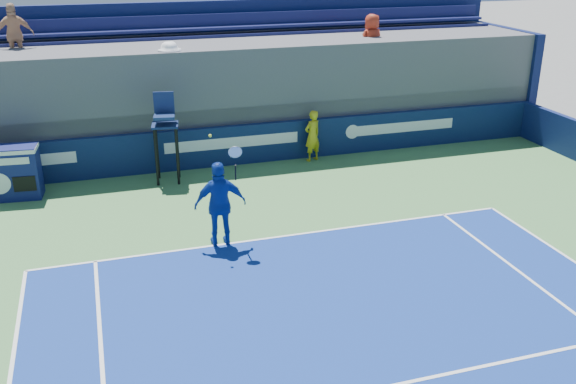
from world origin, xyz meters
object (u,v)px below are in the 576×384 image
object	(u,v)px
ball_person	(312,136)
match_clock	(13,171)
tennis_player	(220,204)
umpire_chair	(165,128)

from	to	relation	value
ball_person	match_clock	bearing A→B (deg)	-19.30
ball_person	tennis_player	xyz separation A→B (m)	(-3.80, -4.83, 0.18)
match_clock	tennis_player	distance (m)	6.25
umpire_chair	tennis_player	world-z (taller)	tennis_player
ball_person	match_clock	size ratio (longest dim) A/B	1.11
umpire_chair	tennis_player	distance (m)	4.43
tennis_player	ball_person	bearing A→B (deg)	51.79
match_clock	umpire_chair	xyz separation A→B (m)	(3.95, 0.07, 0.79)
ball_person	umpire_chair	xyz separation A→B (m)	(-4.40, -0.48, 0.74)
umpire_chair	tennis_player	xyz separation A→B (m)	(0.60, -4.35, -0.56)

